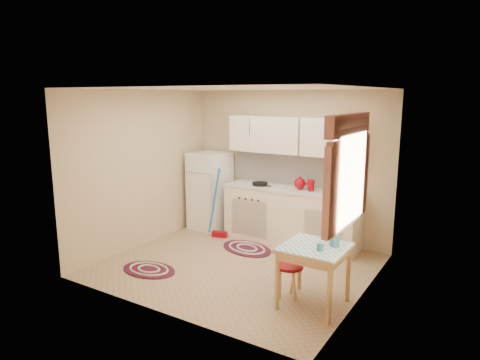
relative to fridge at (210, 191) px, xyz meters
name	(u,v)px	position (x,y,z in m)	size (l,w,h in m)	color
room_shell	(255,155)	(1.53, -1.01, 0.90)	(3.64, 3.60, 2.52)	tan
fridge	(210,191)	(0.00, 0.00, 0.00)	(0.65, 0.60, 1.40)	white
broom	(219,203)	(0.44, -0.35, -0.10)	(0.28, 0.12, 1.20)	blue
base_cabinets	(291,217)	(1.60, 0.05, -0.26)	(2.25, 0.60, 0.88)	white
countertop	(292,190)	(1.60, 0.05, 0.20)	(2.27, 0.62, 0.04)	silver
frying_pan	(260,184)	(1.04, 0.00, 0.24)	(0.26, 0.26, 0.05)	black
red_kettle	(300,183)	(1.75, 0.05, 0.32)	(0.20, 0.18, 0.20)	maroon
red_canister	(311,186)	(1.94, 0.05, 0.30)	(0.11, 0.11, 0.16)	maroon
table	(313,276)	(2.76, -1.79, -0.34)	(0.72, 0.72, 0.72)	#E1B270
stool	(289,281)	(2.44, -1.75, -0.49)	(0.34, 0.34, 0.42)	maroon
coffee_pot	(335,235)	(2.95, -1.67, 0.16)	(0.14, 0.12, 0.28)	teal
mug	(321,247)	(2.87, -1.89, 0.07)	(0.08, 0.08, 0.10)	teal
rug_center	(247,248)	(1.15, -0.60, -0.69)	(0.91, 0.61, 0.02)	#670B0B
rug_left	(149,270)	(0.42, -2.05, -0.69)	(0.82, 0.55, 0.02)	#670B0B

